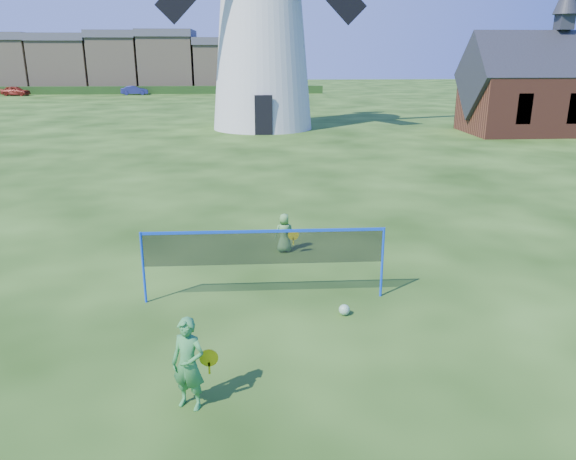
# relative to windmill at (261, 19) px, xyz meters

# --- Properties ---
(ground) EXTENTS (220.00, 220.00, 0.00)m
(ground) POSITION_rel_windmill_xyz_m (-0.21, -28.99, -7.27)
(ground) COLOR black
(ground) RESTS_ON ground
(windmill) EXTENTS (13.18, 6.91, 19.92)m
(windmill) POSITION_rel_windmill_xyz_m (0.00, 0.00, 0.00)
(windmill) COLOR silver
(windmill) RESTS_ON ground
(chapel) EXTENTS (11.58, 5.61, 9.79)m
(chapel) POSITION_rel_windmill_xyz_m (19.03, -3.56, -4.51)
(chapel) COLOR brown
(chapel) RESTS_ON ground
(badminton_net) EXTENTS (5.05, 0.05, 1.55)m
(badminton_net) POSITION_rel_windmill_xyz_m (-0.51, -28.60, -6.13)
(badminton_net) COLOR blue
(badminton_net) RESTS_ON ground
(player_girl) EXTENTS (0.73, 0.52, 1.43)m
(player_girl) POSITION_rel_windmill_xyz_m (-1.69, -32.29, -6.55)
(player_girl) COLOR #378B43
(player_girl) RESTS_ON ground
(player_boy) EXTENTS (0.62, 0.40, 1.03)m
(player_boy) POSITION_rel_windmill_xyz_m (0.08, -25.65, -6.75)
(player_boy) COLOR #599849
(player_boy) RESTS_ON ground
(play_ball) EXTENTS (0.22, 0.22, 0.22)m
(play_ball) POSITION_rel_windmill_xyz_m (1.06, -29.45, -7.16)
(play_ball) COLOR green
(play_ball) RESTS_ON ground
(terraced_houses) EXTENTS (51.60, 8.40, 8.31)m
(terraced_houses) POSITION_rel_windmill_xyz_m (-26.89, 43.01, -3.24)
(terraced_houses) COLOR tan
(terraced_houses) RESTS_ON ground
(hedge) EXTENTS (62.00, 0.80, 1.00)m
(hedge) POSITION_rel_windmill_xyz_m (-22.21, 37.01, -6.77)
(hedge) COLOR #193814
(hedge) RESTS_ON ground
(car_left) EXTENTS (3.77, 2.09, 1.21)m
(car_left) POSITION_rel_windmill_xyz_m (-30.83, 34.66, -6.66)
(car_left) COLOR maroon
(car_left) RESTS_ON ground
(car_right) EXTENTS (3.62, 1.84, 1.14)m
(car_right) POSITION_rel_windmill_xyz_m (-16.05, 35.41, -6.70)
(car_right) COLOR navy
(car_right) RESTS_ON ground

